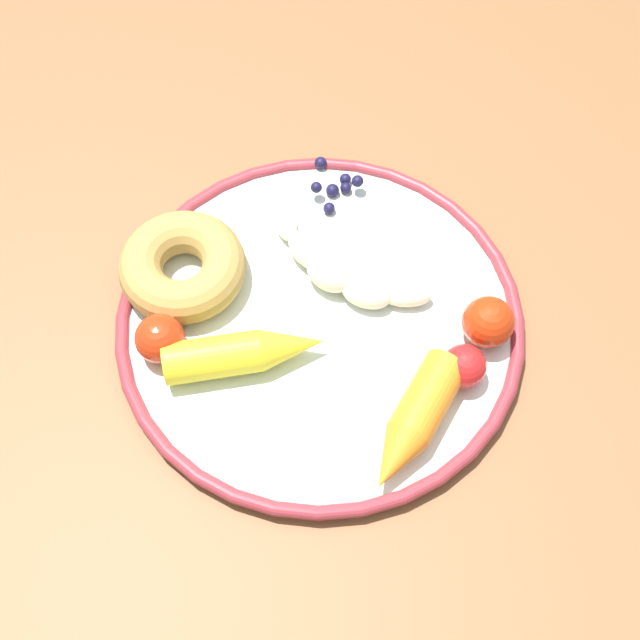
# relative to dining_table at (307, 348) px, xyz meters

# --- Properties ---
(ground_plane) EXTENTS (6.00, 6.00, 0.00)m
(ground_plane) POSITION_rel_dining_table_xyz_m (0.00, 0.00, -0.67)
(ground_plane) COLOR #595655
(dining_table) EXTENTS (1.28, 0.94, 0.75)m
(dining_table) POSITION_rel_dining_table_xyz_m (0.00, 0.00, 0.00)
(dining_table) COLOR brown
(dining_table) RESTS_ON ground_plane
(plate) EXTENTS (0.35, 0.35, 0.02)m
(plate) POSITION_rel_dining_table_xyz_m (-0.01, 0.02, 0.09)
(plate) COLOR silver
(plate) RESTS_ON dining_table
(banana) EXTENTS (0.14, 0.11, 0.03)m
(banana) POSITION_rel_dining_table_xyz_m (-0.02, -0.03, 0.10)
(banana) COLOR #F0E5BC
(banana) RESTS_ON plate
(carrot_orange) EXTENTS (0.09, 0.12, 0.04)m
(carrot_orange) POSITION_rel_dining_table_xyz_m (-0.09, 0.12, 0.11)
(carrot_orange) COLOR orange
(carrot_orange) RESTS_ON plate
(carrot_yellow) EXTENTS (0.13, 0.06, 0.03)m
(carrot_yellow) POSITION_rel_dining_table_xyz_m (0.05, 0.06, 0.11)
(carrot_yellow) COLOR yellow
(carrot_yellow) RESTS_ON plate
(donut) EXTENTS (0.15, 0.15, 0.04)m
(donut) POSITION_rel_dining_table_xyz_m (0.10, -0.02, 0.11)
(donut) COLOR #AE8844
(donut) RESTS_ON plate
(blueberry_pile) EXTENTS (0.05, 0.06, 0.02)m
(blueberry_pile) POSITION_rel_dining_table_xyz_m (-0.02, -0.12, 0.10)
(blueberry_pile) COLOR #191638
(blueberry_pile) RESTS_ON plate
(tomato_near) EXTENTS (0.04, 0.04, 0.04)m
(tomato_near) POSITION_rel_dining_table_xyz_m (0.12, 0.05, 0.11)
(tomato_near) COLOR red
(tomato_near) RESTS_ON plate
(tomato_mid) EXTENTS (0.04, 0.04, 0.04)m
(tomato_mid) POSITION_rel_dining_table_xyz_m (-0.13, 0.07, 0.11)
(tomato_mid) COLOR red
(tomato_mid) RESTS_ON plate
(tomato_far) EXTENTS (0.04, 0.04, 0.04)m
(tomato_far) POSITION_rel_dining_table_xyz_m (-0.15, 0.03, 0.11)
(tomato_far) COLOR red
(tomato_far) RESTS_ON plate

